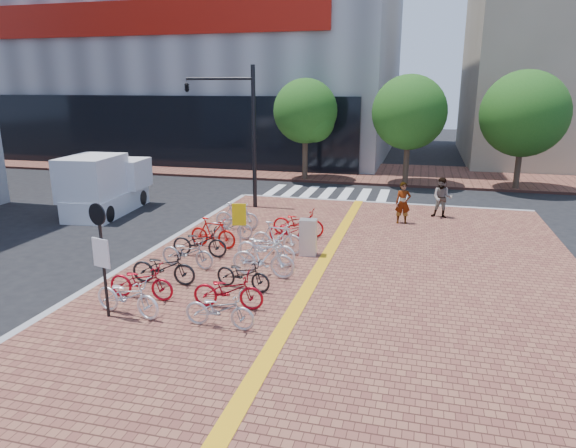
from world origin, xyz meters
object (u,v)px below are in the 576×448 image
(bike_2, at_px, (164,267))
(pedestrian_b, at_px, (442,198))
(bike_5, at_px, (213,233))
(bike_9, at_px, (228,290))
(yellow_sign, at_px, (240,219))
(box_truck, at_px, (105,186))
(bike_10, at_px, (243,274))
(bike_12, at_px, (266,248))
(traffic_light_pole, at_px, (223,110))
(bike_4, at_px, (200,242))
(notice_sign, at_px, (101,247))
(bike_14, at_px, (291,231))
(bike_8, at_px, (220,309))
(bike_15, at_px, (298,222))
(bike_11, at_px, (263,258))
(bike_6, at_px, (230,227))
(bike_3, at_px, (187,253))
(bike_7, at_px, (237,216))
(bike_0, at_px, (127,296))
(utility_box, at_px, (308,237))
(pedestrian_a, at_px, (403,203))
(bike_1, at_px, (141,281))

(bike_2, distance_m, pedestrian_b, 12.72)
(bike_5, bearing_deg, bike_9, -146.12)
(yellow_sign, bearing_deg, box_truck, 151.29)
(bike_10, height_order, bike_12, bike_12)
(bike_5, distance_m, yellow_sign, 1.38)
(bike_12, height_order, traffic_light_pole, traffic_light_pole)
(bike_4, xyz_separation_m, notice_sign, (-0.28, -4.88, 1.32))
(bike_4, xyz_separation_m, bike_14, (2.57, 2.16, -0.04))
(bike_4, distance_m, bike_5, 1.01)
(bike_8, relative_size, bike_9, 0.95)
(bike_9, relative_size, bike_15, 0.92)
(bike_11, bearing_deg, bike_4, 65.76)
(bike_6, distance_m, bike_8, 7.30)
(bike_14, relative_size, yellow_sign, 0.99)
(pedestrian_b, bearing_deg, bike_15, -131.96)
(traffic_light_pole, height_order, box_truck, traffic_light_pole)
(bike_3, distance_m, bike_10, 2.60)
(bike_3, xyz_separation_m, notice_sign, (-0.36, -3.80, 1.34))
(bike_3, xyz_separation_m, pedestrian_b, (7.83, 8.53, 0.39))
(bike_4, bearing_deg, bike_12, -96.66)
(notice_sign, bearing_deg, traffic_light_pole, 97.82)
(bike_2, distance_m, bike_12, 3.34)
(bike_11, xyz_separation_m, bike_12, (-0.27, 1.16, -0.06))
(bike_7, bearing_deg, box_truck, 76.89)
(bike_6, bearing_deg, pedestrian_b, -58.51)
(bike_0, bearing_deg, bike_7, 10.71)
(utility_box, bearing_deg, yellow_sign, -170.26)
(pedestrian_a, bearing_deg, notice_sign, -131.31)
(pedestrian_a, bearing_deg, bike_12, -132.94)
(bike_1, relative_size, traffic_light_pole, 0.29)
(bike_15, height_order, utility_box, utility_box)
(pedestrian_b, bearing_deg, bike_9, -107.12)
(bike_11, bearing_deg, bike_1, 133.63)
(bike_7, distance_m, bike_14, 2.84)
(bike_4, relative_size, bike_6, 1.07)
(bike_2, bearing_deg, bike_12, -47.81)
(bike_0, bearing_deg, bike_12, -15.94)
(bike_14, xyz_separation_m, notice_sign, (-2.85, -7.05, 1.36))
(bike_4, xyz_separation_m, yellow_sign, (1.20, 0.64, 0.71))
(utility_box, xyz_separation_m, traffic_light_pole, (-5.42, 6.30, 3.80))
(bike_15, bearing_deg, yellow_sign, 153.63)
(bike_0, height_order, bike_2, same)
(bike_8, bearing_deg, bike_2, 50.78)
(bike_2, relative_size, bike_6, 1.09)
(notice_sign, relative_size, traffic_light_pole, 0.45)
(bike_11, bearing_deg, bike_6, 36.55)
(bike_1, distance_m, notice_sign, 1.83)
(bike_0, height_order, bike_14, bike_0)
(bike_4, relative_size, bike_12, 0.94)
(bike_3, distance_m, utility_box, 3.99)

